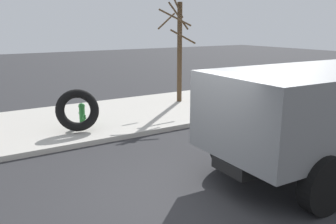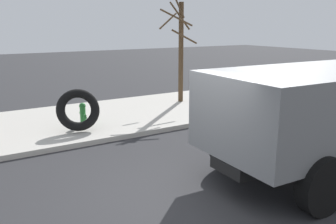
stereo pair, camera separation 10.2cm
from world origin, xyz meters
name	(u,v)px [view 2 (the right image)]	position (x,y,z in m)	size (l,w,h in m)	color
ground_plane	(174,201)	(0.00, 0.00, 0.00)	(80.00, 80.00, 0.00)	#2D2D30
sidewalk_curb	(71,122)	(0.00, 6.50, 0.07)	(36.00, 5.00, 0.15)	#BCB7AD
fire_hydrant	(83,113)	(0.14, 5.65, 0.54)	(0.21, 0.47, 0.74)	#2D8438
loose_tire	(78,110)	(-0.16, 5.14, 0.80)	(1.30, 1.30, 0.27)	black
bare_tree	(180,48)	(4.85, 7.09, 2.38)	(1.29, 1.82, 4.19)	#4C3823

